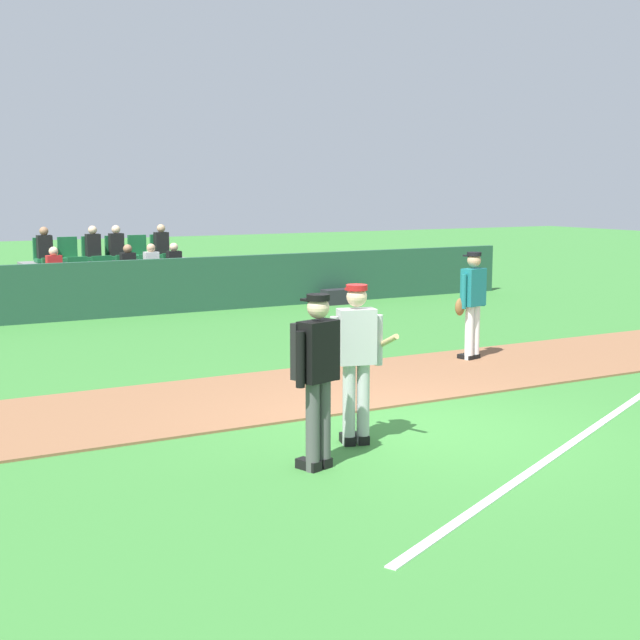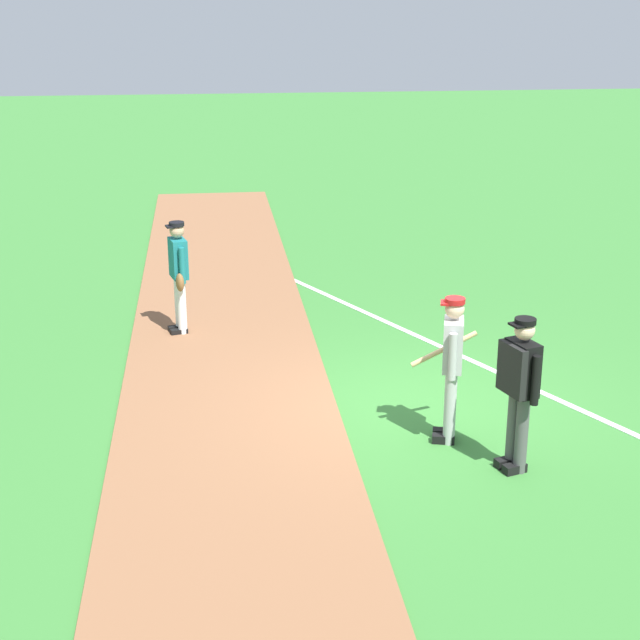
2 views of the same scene
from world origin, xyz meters
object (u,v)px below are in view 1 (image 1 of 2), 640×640
Objects in this scene: umpire_home_plate at (317,371)px; runner_teal_jersey at (472,302)px; batter_grey_jersey at (357,358)px; equipment_bag at (340,297)px.

umpire_home_plate is 1.00× the size of runner_teal_jersey.
batter_grey_jersey is at bearing -142.40° from runner_teal_jersey.
batter_grey_jersey is at bearing -119.70° from equipment_bag.
equipment_bag is at bearing 76.06° from runner_teal_jersey.
batter_grey_jersey is 1.96× the size of equipment_bag.
batter_grey_jersey and umpire_home_plate have the same top height.
equipment_bag is (6.70, 10.90, -0.82)m from umpire_home_plate.
umpire_home_plate is at bearing -121.60° from equipment_bag.
equipment_bag is at bearing 60.30° from batter_grey_jersey.
runner_teal_jersey is (4.13, 3.18, -0.01)m from batter_grey_jersey.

